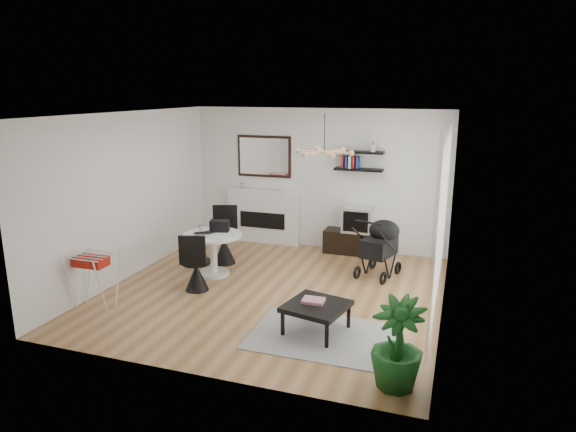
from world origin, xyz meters
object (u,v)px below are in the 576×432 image
(drying_rack, at_px, (95,280))
(coffee_table, at_px, (316,307))
(dining_table, at_px, (213,248))
(stroller, at_px, (380,250))
(fireplace, at_px, (264,209))
(potted_plant, at_px, (397,344))
(tv_console, at_px, (355,242))
(crt_tv, at_px, (358,219))

(drying_rack, bearing_deg, coffee_table, 4.13)
(dining_table, bearing_deg, drying_rack, -119.14)
(coffee_table, bearing_deg, stroller, 79.53)
(fireplace, height_order, coffee_table, fireplace)
(stroller, xyz_separation_m, potted_plant, (0.69, -3.30, 0.05))
(drying_rack, bearing_deg, dining_table, 59.93)
(tv_console, xyz_separation_m, coffee_table, (0.18, -3.38, 0.12))
(crt_tv, bearing_deg, tv_console, 174.53)
(drying_rack, bearing_deg, stroller, 35.24)
(tv_console, relative_size, stroller, 1.13)
(crt_tv, bearing_deg, fireplace, 175.82)
(potted_plant, bearing_deg, coffee_table, 140.29)
(coffee_table, height_order, potted_plant, potted_plant)
(stroller, distance_m, potted_plant, 3.37)
(stroller, relative_size, potted_plant, 1.06)
(crt_tv, height_order, potted_plant, potted_plant)
(tv_console, height_order, crt_tv, crt_tv)
(fireplace, xyz_separation_m, dining_table, (-0.10, -2.05, -0.22))
(coffee_table, relative_size, potted_plant, 0.88)
(dining_table, bearing_deg, potted_plant, -35.84)
(tv_console, bearing_deg, dining_table, -136.67)
(potted_plant, bearing_deg, tv_console, 106.89)
(stroller, relative_size, coffee_table, 1.20)
(fireplace, bearing_deg, drying_rack, -105.88)
(crt_tv, distance_m, drying_rack, 4.75)
(drying_rack, relative_size, coffee_table, 0.92)
(crt_tv, xyz_separation_m, coffee_table, (0.15, -3.37, -0.34))
(drying_rack, height_order, potted_plant, potted_plant)
(coffee_table, bearing_deg, drying_rack, -174.95)
(tv_console, distance_m, drying_rack, 4.73)
(tv_console, xyz_separation_m, crt_tv, (0.03, -0.00, 0.46))
(crt_tv, bearing_deg, drying_rack, -129.68)
(coffee_table, xyz_separation_m, potted_plant, (1.13, -0.94, 0.15))
(stroller, bearing_deg, dining_table, -145.45)
(stroller, bearing_deg, potted_plant, -62.27)
(fireplace, relative_size, stroller, 2.08)
(tv_console, bearing_deg, potted_plant, -73.11)
(stroller, height_order, coffee_table, stroller)
(fireplace, xyz_separation_m, coffee_table, (2.10, -3.51, -0.34))
(fireplace, distance_m, drying_rack, 3.96)
(drying_rack, height_order, stroller, stroller)
(crt_tv, distance_m, stroller, 1.19)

